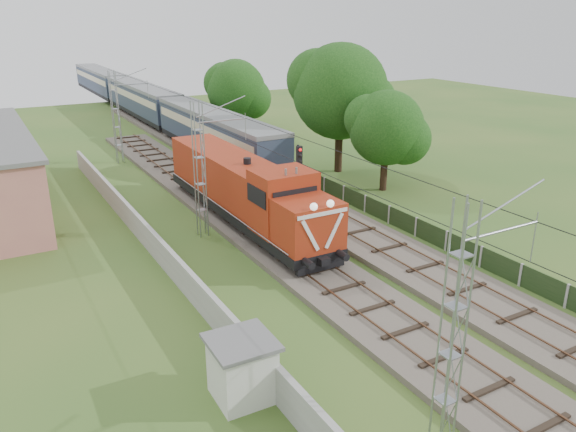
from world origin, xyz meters
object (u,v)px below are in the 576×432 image
signal_post (299,171)px  relay_hut (242,369)px  coach_rake (142,98)px  locomotive (244,189)px

signal_post → relay_hut: 17.33m
signal_post → coach_rake: bearing=87.2°
locomotive → signal_post: 3.56m
locomotive → relay_hut: size_ratio=8.02×
locomotive → signal_post: signal_post is taller
signal_post → locomotive: bearing=151.0°
coach_rake → relay_hut: (-12.40, -55.55, -1.45)m
signal_post → relay_hut: signal_post is taller
locomotive → signal_post: (2.94, -1.63, 1.16)m
locomotive → signal_post: size_ratio=3.56×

